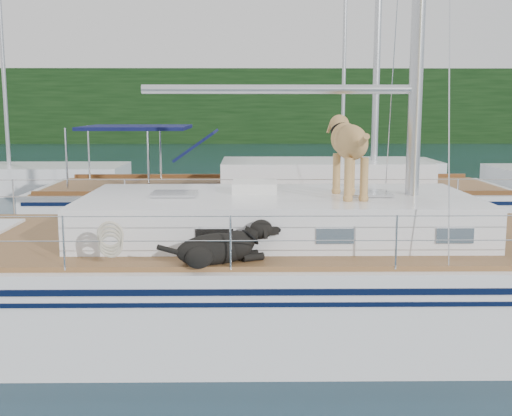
{
  "coord_description": "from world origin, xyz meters",
  "views": [
    {
      "loc": [
        0.39,
        -8.54,
        2.99
      ],
      "look_at": [
        0.5,
        0.2,
        1.6
      ],
      "focal_mm": 45.0,
      "sensor_mm": 36.0,
      "label": 1
    }
  ],
  "objects": [
    {
      "name": "bg_boat_west",
      "position": [
        -8.0,
        14.0,
        0.45
      ],
      "size": [
        8.0,
        3.0,
        11.65
      ],
      "color": "white",
      "rests_on": "ground"
    },
    {
      "name": "bg_boat_center",
      "position": [
        4.0,
        16.0,
        0.45
      ],
      "size": [
        7.2,
        3.0,
        11.65
      ],
      "color": "white",
      "rests_on": "ground"
    },
    {
      "name": "main_sailboat",
      "position": [
        0.11,
        -0.01,
        0.68
      ],
      "size": [
        12.0,
        3.9,
        14.01
      ],
      "color": "white",
      "rests_on": "ground"
    },
    {
      "name": "shore_bank",
      "position": [
        0.0,
        46.2,
        0.6
      ],
      "size": [
        92.0,
        1.0,
        1.2
      ],
      "primitive_type": "cube",
      "color": "#595147",
      "rests_on": "ground"
    },
    {
      "name": "neighbor_sailboat",
      "position": [
        1.09,
        6.63,
        0.63
      ],
      "size": [
        11.0,
        3.5,
        13.3
      ],
      "color": "white",
      "rests_on": "ground"
    },
    {
      "name": "ground",
      "position": [
        0.0,
        0.0,
        0.0
      ],
      "size": [
        120.0,
        120.0,
        0.0
      ],
      "primitive_type": "plane",
      "color": "black",
      "rests_on": "ground"
    },
    {
      "name": "tree_line",
      "position": [
        0.0,
        45.0,
        3.0
      ],
      "size": [
        90.0,
        3.0,
        6.0
      ],
      "primitive_type": "cube",
      "color": "black",
      "rests_on": "ground"
    }
  ]
}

